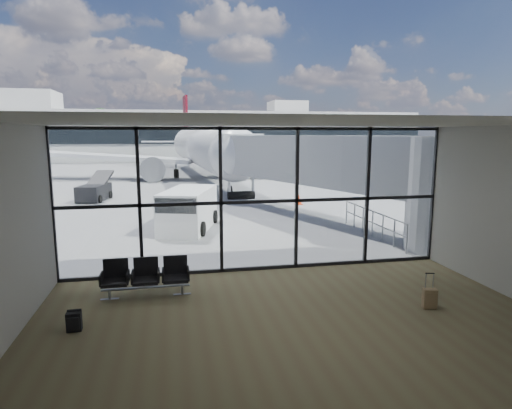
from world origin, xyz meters
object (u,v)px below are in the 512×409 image
object	(u,v)px
belt_loader	(95,191)
suitcase	(430,298)
service_van	(188,209)
mobile_stairs	(21,195)
seating_row	(146,275)
airliner	(202,148)
backpack	(74,322)

from	to	relation	value
belt_loader	suitcase	bearing A→B (deg)	-50.39
service_van	mobile_stairs	distance (m)	13.11
suitcase	seating_row	bearing A→B (deg)	176.06
suitcase	mobile_stairs	size ratio (longest dim) A/B	0.22
service_van	belt_loader	size ratio (longest dim) A/B	1.11
airliner	service_van	size ratio (longest dim) A/B	8.04
backpack	service_van	bearing A→B (deg)	71.71
backpack	airliner	distance (m)	34.95
service_van	belt_loader	world-z (taller)	service_van
mobile_stairs	backpack	bearing A→B (deg)	-89.92
belt_loader	seating_row	bearing A→B (deg)	-66.04
seating_row	service_van	size ratio (longest dim) A/B	0.51
backpack	mobile_stairs	world-z (taller)	mobile_stairs
airliner	mobile_stairs	xyz separation A→B (m)	(-12.19, -15.79, -2.23)
belt_loader	mobile_stairs	size ratio (longest dim) A/B	1.00
suitcase	service_van	xyz separation A→B (m)	(-5.46, 10.23, 0.66)
airliner	mobile_stairs	size ratio (longest dim) A/B	8.95
belt_loader	service_van	bearing A→B (deg)	-49.74
service_van	suitcase	bearing A→B (deg)	-45.04
backpack	belt_loader	xyz separation A→B (m)	(-2.71, 19.75, 0.38)
backpack	suitcase	world-z (taller)	suitcase
backpack	belt_loader	bearing A→B (deg)	95.97
suitcase	belt_loader	bearing A→B (deg)	133.23
seating_row	suitcase	bearing A→B (deg)	-17.97
seating_row	mobile_stairs	size ratio (longest dim) A/B	0.56
seating_row	airliner	size ratio (longest dim) A/B	0.06
seating_row	backpack	bearing A→B (deg)	-127.13
service_van	backpack	bearing A→B (deg)	-89.58
airliner	mobile_stairs	distance (m)	20.07
airliner	service_van	xyz separation A→B (m)	(-2.52, -24.63, -1.92)
service_van	belt_loader	distance (m)	11.42
service_van	airliner	bearing A→B (deg)	101.05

